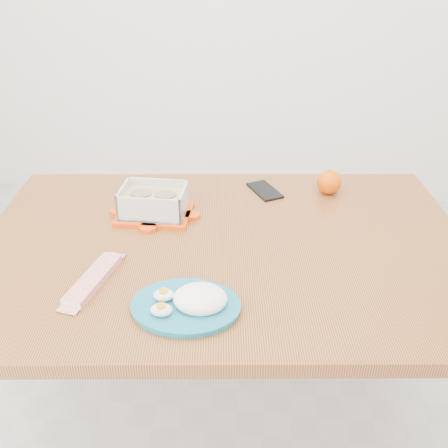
# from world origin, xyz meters

# --- Properties ---
(ground) EXTENTS (3.50, 3.50, 0.00)m
(ground) POSITION_xyz_m (0.00, 0.00, 0.00)
(ground) COLOR #B7B7B2
(ground) RESTS_ON ground
(dining_table) EXTENTS (1.46, 1.04, 0.75)m
(dining_table) POSITION_xyz_m (-0.04, -0.04, 0.67)
(dining_table) COLOR #9E5C2C
(dining_table) RESTS_ON ground
(food_container) EXTENTS (0.22, 0.17, 0.09)m
(food_container) POSITION_xyz_m (-0.27, 0.09, 0.80)
(food_container) COLOR #F24307
(food_container) RESTS_ON dining_table
(orange_fruit) EXTENTS (0.08, 0.08, 0.08)m
(orange_fruit) POSITION_xyz_m (0.28, 0.29, 0.79)
(orange_fruit) COLOR red
(orange_fruit) RESTS_ON dining_table
(rice_plate) EXTENTS (0.25, 0.25, 0.07)m
(rice_plate) POSITION_xyz_m (-0.09, -0.34, 0.77)
(rice_plate) COLOR #187088
(rice_plate) RESTS_ON dining_table
(candy_bar) EXTENTS (0.09, 0.22, 0.02)m
(candy_bar) POSITION_xyz_m (-0.35, -0.26, 0.76)
(candy_bar) COLOR red
(candy_bar) RESTS_ON dining_table
(smartphone) EXTENTS (0.13, 0.16, 0.01)m
(smartphone) POSITION_xyz_m (0.07, 0.29, 0.75)
(smartphone) COLOR black
(smartphone) RESTS_ON dining_table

